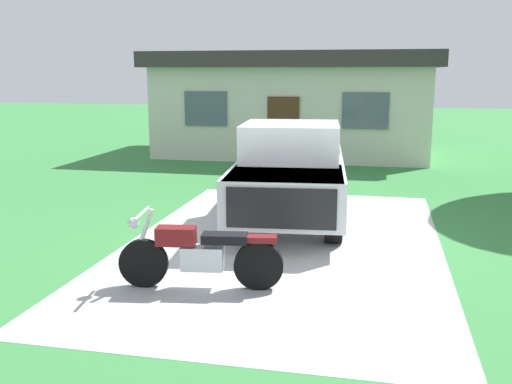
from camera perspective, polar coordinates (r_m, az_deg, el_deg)
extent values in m
plane|color=#388140|center=(9.87, 2.70, -5.12)|extent=(80.00, 80.00, 0.00)
cube|color=#B7B7B7|center=(9.86, 2.70, -5.10)|extent=(5.20, 8.44, 0.01)
cylinder|color=black|center=(8.02, -10.95, -6.86)|extent=(0.67, 0.21, 0.66)
cylinder|color=black|center=(7.78, 0.25, -7.22)|extent=(0.67, 0.21, 0.66)
cube|color=silver|center=(7.83, -5.27, -6.45)|extent=(0.59, 0.34, 0.32)
cube|color=maroon|center=(7.80, -7.86, -4.27)|extent=(0.55, 0.33, 0.24)
cube|color=black|center=(7.70, -3.10, -4.54)|extent=(0.63, 0.36, 0.12)
cube|color=maroon|center=(7.66, 0.26, -4.61)|extent=(0.50, 0.27, 0.08)
cylinder|color=silver|center=(7.91, -11.06, -4.31)|extent=(0.34, 0.11, 0.77)
cylinder|color=silver|center=(7.83, -11.15, -2.06)|extent=(0.14, 0.70, 0.04)
sphere|color=silver|center=(7.89, -11.95, -3.03)|extent=(0.16, 0.16, 0.16)
cylinder|color=black|center=(9.96, 7.61, -2.54)|extent=(0.38, 0.86, 0.84)
cylinder|color=black|center=(10.06, -1.78, -2.29)|extent=(0.38, 0.86, 0.84)
cylinder|color=black|center=(13.38, 7.42, 1.12)|extent=(0.38, 0.86, 0.84)
cylinder|color=black|center=(13.46, 0.43, 1.28)|extent=(0.38, 0.86, 0.84)
cube|color=silver|center=(11.65, 3.51, 1.53)|extent=(2.51, 5.76, 0.80)
cube|color=silver|center=(9.78, 2.91, 1.37)|extent=(2.07, 2.07, 0.20)
cube|color=silver|center=(11.15, 3.44, 4.97)|extent=(1.97, 2.06, 0.70)
cube|color=#3F4C56|center=(10.37, 3.17, 3.91)|extent=(1.71, 0.32, 0.60)
cube|color=black|center=(13.14, 3.92, 3.79)|extent=(2.11, 2.57, 0.50)
cube|color=black|center=(8.94, 2.48, -1.59)|extent=(1.70, 0.26, 0.64)
cube|color=beige|center=(20.80, 3.85, 7.94)|extent=(9.00, 5.00, 3.00)
cube|color=#383333|center=(20.76, 3.91, 12.76)|extent=(9.60, 5.60, 0.50)
cube|color=#4C2D19|center=(18.35, 2.68, 6.04)|extent=(1.00, 0.08, 2.10)
cube|color=#4C5966|center=(18.87, -4.95, 8.15)|extent=(1.40, 0.06, 1.10)
cube|color=#4C5966|center=(18.06, 10.68, 7.84)|extent=(1.40, 0.06, 1.10)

